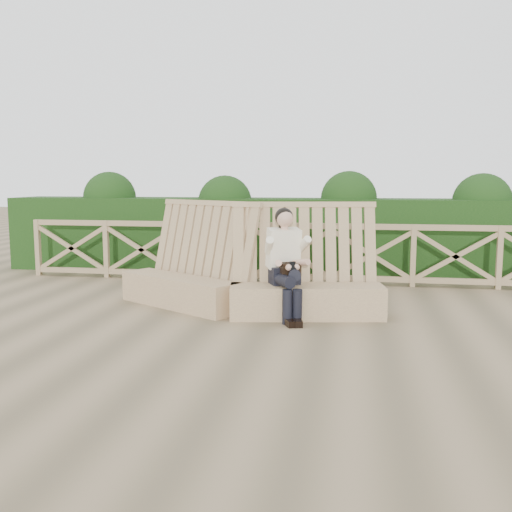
# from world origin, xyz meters

# --- Properties ---
(ground) EXTENTS (60.00, 60.00, 0.00)m
(ground) POSITION_xyz_m (0.00, 0.00, 0.00)
(ground) COLOR brown
(ground) RESTS_ON ground
(bench) EXTENTS (4.00, 1.76, 1.58)m
(bench) POSITION_xyz_m (-0.44, 1.17, 0.40)
(bench) COLOR #8D7051
(bench) RESTS_ON ground
(woman) EXTENTS (0.63, 0.98, 1.50)m
(woman) POSITION_xyz_m (0.22, 0.88, 0.79)
(woman) COLOR black
(woman) RESTS_ON ground
(guardrail) EXTENTS (10.10, 0.09, 1.10)m
(guardrail) POSITION_xyz_m (0.00, 3.50, 0.55)
(guardrail) COLOR #846A4C
(guardrail) RESTS_ON ground
(hedge) EXTENTS (12.00, 1.20, 1.50)m
(hedge) POSITION_xyz_m (0.00, 4.70, 0.75)
(hedge) COLOR black
(hedge) RESTS_ON ground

